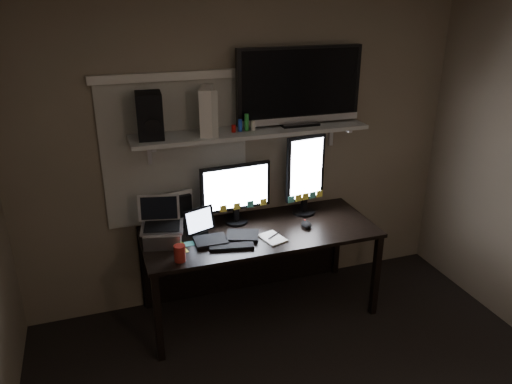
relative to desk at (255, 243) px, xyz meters
name	(u,v)px	position (x,y,z in m)	size (l,w,h in m)	color
back_wall	(244,152)	(0.00, 0.25, 0.70)	(3.60, 3.60, 0.00)	#695D4B
window_blinds	(176,153)	(-0.55, 0.24, 0.75)	(1.10, 0.02, 1.10)	#BAB5A7
desk	(255,243)	(0.00, 0.00, 0.00)	(1.80, 0.75, 0.73)	black
wall_shelf	(251,131)	(0.00, 0.08, 0.91)	(1.80, 0.35, 0.03)	#A7A7A2
monitor_landscape	(236,194)	(-0.13, 0.07, 0.43)	(0.57, 0.06, 0.50)	black
monitor_portrait	(305,175)	(0.45, 0.07, 0.51)	(0.34, 0.06, 0.68)	black
keyboard	(227,238)	(-0.29, -0.20, 0.19)	(0.49, 0.19, 0.03)	black
mouse	(306,224)	(0.37, -0.18, 0.20)	(0.08, 0.12, 0.04)	black
notepad	(272,238)	(0.04, -0.29, 0.18)	(0.15, 0.21, 0.01)	white
tablet	(199,221)	(-0.45, -0.04, 0.29)	(0.25, 0.10, 0.22)	black
file_sorter	(176,210)	(-0.59, 0.15, 0.32)	(0.23, 0.10, 0.29)	black
laptop	(162,223)	(-0.74, -0.11, 0.35)	(0.30, 0.24, 0.34)	silver
cup	(180,253)	(-0.67, -0.39, 0.23)	(0.08, 0.08, 0.12)	maroon
sticky_notes	(184,245)	(-0.60, -0.18, 0.18)	(0.31, 0.22, 0.00)	#FFEB45
tv	(299,86)	(0.39, 0.10, 1.22)	(0.98, 0.18, 0.59)	black
game_console	(207,110)	(-0.33, 0.08, 1.09)	(0.09, 0.28, 0.34)	beige
speaker	(150,116)	(-0.74, 0.09, 1.09)	(0.18, 0.21, 0.32)	black
bottles	(243,123)	(-0.07, 0.03, 0.99)	(0.20, 0.04, 0.12)	#A50F0C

